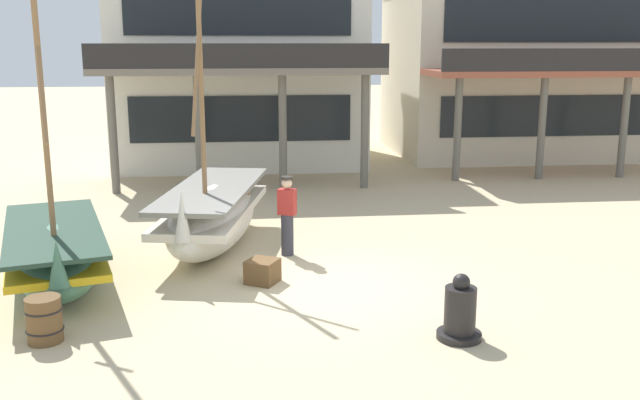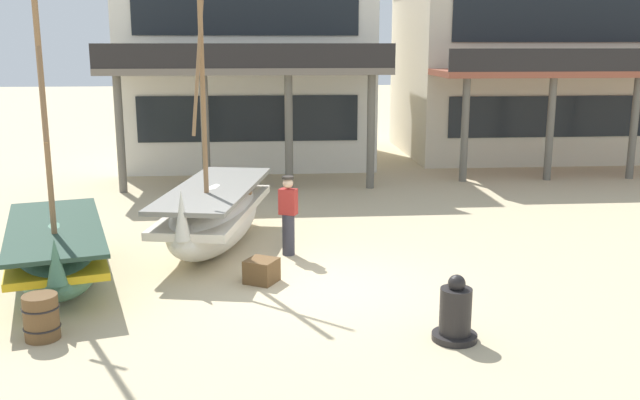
% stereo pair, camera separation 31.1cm
% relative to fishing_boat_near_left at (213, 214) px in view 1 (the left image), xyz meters
% --- Properties ---
extents(ground_plane, '(120.00, 120.00, 0.00)m').
position_rel_fishing_boat_near_left_xyz_m(ground_plane, '(2.15, -2.70, -0.75)').
color(ground_plane, '#CCB78E').
extents(fishing_boat_near_left, '(2.49, 5.06, 6.83)m').
position_rel_fishing_boat_near_left_xyz_m(fishing_boat_near_left, '(0.00, 0.00, 0.00)').
color(fishing_boat_near_left, silver).
rests_on(fishing_boat_near_left, ground).
extents(fishing_boat_centre_large, '(2.82, 4.81, 6.02)m').
position_rel_fishing_boat_near_left_xyz_m(fishing_boat_centre_large, '(-2.81, -2.00, -0.15)').
color(fishing_boat_centre_large, '#427056').
rests_on(fishing_boat_centre_large, ground).
extents(fisherman_by_hull, '(0.42, 0.35, 1.68)m').
position_rel_fishing_boat_near_left_xyz_m(fisherman_by_hull, '(1.57, -0.70, 0.08)').
color(fisherman_by_hull, '#33333D').
rests_on(fisherman_by_hull, ground).
extents(capstan_winch, '(0.68, 0.68, 1.03)m').
position_rel_fishing_boat_near_left_xyz_m(capstan_winch, '(3.89, -5.25, -0.35)').
color(capstan_winch, black).
rests_on(capstan_winch, ground).
extents(wooden_barrel, '(0.56, 0.56, 0.70)m').
position_rel_fishing_boat_near_left_xyz_m(wooden_barrel, '(-2.31, -4.70, -0.40)').
color(wooden_barrel, brown).
rests_on(wooden_barrel, ground).
extents(cargo_crate, '(0.72, 0.72, 0.44)m').
position_rel_fishing_boat_near_left_xyz_m(cargo_crate, '(1.00, -2.40, -0.53)').
color(cargo_crate, brown).
rests_on(cargo_crate, ground).
extents(harbor_building_main, '(9.02, 9.91, 7.19)m').
position_rel_fishing_boat_near_left_xyz_m(harbor_building_main, '(0.62, 11.87, 2.85)').
color(harbor_building_main, silver).
rests_on(harbor_building_main, ground).
extents(harbor_building_annex, '(10.16, 9.88, 6.87)m').
position_rel_fishing_boat_near_left_xyz_m(harbor_building_annex, '(11.66, 12.60, 2.69)').
color(harbor_building_annex, beige).
rests_on(harbor_building_annex, ground).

